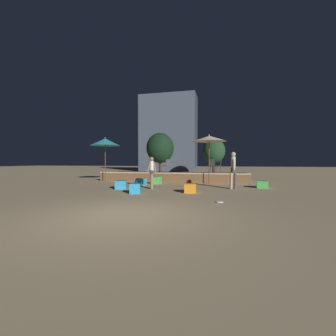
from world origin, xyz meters
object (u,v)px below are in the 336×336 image
(cube_seat_2, at_px, (262,184))
(bistro_chair_0, at_px, (212,165))
(cube_seat_0, at_px, (141,182))
(bistro_chair_2, at_px, (220,164))
(cube_seat_5, at_px, (121,185))
(background_tree_1, at_px, (160,148))
(cube_seat_3, at_px, (190,188))
(cube_seat_1, at_px, (135,188))
(person_1, at_px, (152,172))
(bistro_chair_1, at_px, (167,164))
(cube_seat_4, at_px, (157,180))
(frisbee_disc, at_px, (219,202))
(background_tree_0, at_px, (214,151))
(person_0, at_px, (233,168))
(patio_umbrella_0, at_px, (105,142))
(patio_umbrella_1, at_px, (209,139))

(cube_seat_2, relative_size, bistro_chair_0, 0.67)
(cube_seat_0, height_order, bistro_chair_2, bistro_chair_2)
(cube_seat_5, relative_size, background_tree_1, 0.17)
(cube_seat_0, xyz_separation_m, cube_seat_3, (3.29, -2.46, 0.00))
(bistro_chair_0, bearing_deg, cube_seat_1, 69.71)
(person_1, xyz_separation_m, bistro_chair_1, (-0.32, 4.57, 0.33))
(cube_seat_0, bearing_deg, cube_seat_2, 2.06)
(cube_seat_1, distance_m, cube_seat_4, 4.30)
(frisbee_disc, bearing_deg, background_tree_0, 92.79)
(bistro_chair_1, xyz_separation_m, background_tree_1, (-2.36, 6.61, 1.57))
(cube_seat_4, xyz_separation_m, person_0, (4.54, -1.66, 0.85))
(bistro_chair_2, bearing_deg, background_tree_1, -137.88)
(patio_umbrella_0, height_order, person_1, patio_umbrella_0)
(patio_umbrella_0, xyz_separation_m, cube_seat_4, (3.93, -0.63, -2.54))
(cube_seat_5, bearing_deg, cube_seat_3, -8.69)
(patio_umbrella_0, relative_size, cube_seat_0, 5.46)
(cube_seat_3, relative_size, person_0, 0.31)
(cube_seat_0, bearing_deg, patio_umbrella_0, 152.85)
(cube_seat_2, xyz_separation_m, cube_seat_3, (-3.48, -2.71, 0.01))
(patio_umbrella_1, height_order, bistro_chair_2, patio_umbrella_1)
(person_0, height_order, person_1, person_0)
(patio_umbrella_0, height_order, frisbee_disc, patio_umbrella_0)
(bistro_chair_2, bearing_deg, bistro_chair_0, -28.78)
(cube_seat_3, height_order, person_1, person_1)
(cube_seat_1, distance_m, background_tree_0, 15.35)
(person_0, distance_m, person_1, 4.16)
(background_tree_0, bearing_deg, patio_umbrella_0, -125.21)
(person_0, bearing_deg, frisbee_disc, -107.14)
(patio_umbrella_0, height_order, background_tree_0, background_tree_0)
(patio_umbrella_1, bearing_deg, cube_seat_1, -119.98)
(cube_seat_0, xyz_separation_m, person_1, (1.17, -1.52, 0.67))
(bistro_chair_2, distance_m, background_tree_1, 8.39)
(background_tree_0, height_order, background_tree_1, background_tree_1)
(person_1, relative_size, background_tree_1, 0.38)
(bistro_chair_1, height_order, bistro_chair_2, same)
(cube_seat_2, height_order, cube_seat_5, cube_seat_5)
(patio_umbrella_0, xyz_separation_m, cube_seat_3, (6.52, -4.12, -2.56))
(cube_seat_5, bearing_deg, cube_seat_1, -45.35)
(cube_seat_4, relative_size, person_0, 0.27)
(bistro_chair_1, distance_m, background_tree_1, 7.19)
(patio_umbrella_0, height_order, cube_seat_2, patio_umbrella_0)
(bistro_chair_2, bearing_deg, bistro_chair_1, -79.82)
(cube_seat_3, bearing_deg, cube_seat_5, 171.31)
(patio_umbrella_1, height_order, person_0, patio_umbrella_1)
(patio_umbrella_0, relative_size, background_tree_0, 0.81)
(background_tree_0, bearing_deg, cube_seat_5, -107.19)
(person_1, distance_m, bistro_chair_1, 4.60)
(bistro_chair_2, bearing_deg, patio_umbrella_1, -20.51)
(cube_seat_5, xyz_separation_m, bistro_chair_1, (1.23, 4.95, 0.99))
(bistro_chair_2, bearing_deg, cube_seat_5, -44.28)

